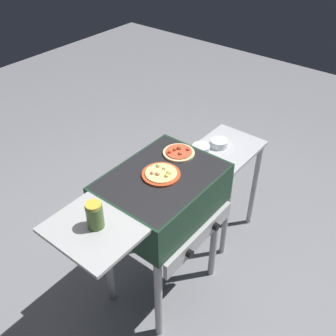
{
  "coord_description": "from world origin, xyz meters",
  "views": [
    {
      "loc": [
        -1.2,
        -0.99,
        2.13
      ],
      "look_at": [
        0.05,
        0.0,
        0.92
      ],
      "focal_mm": 41.47,
      "sensor_mm": 36.0,
      "label": 1
    }
  ],
  "objects": [
    {
      "name": "ground_plane",
      "position": [
        0.0,
        0.0,
        0.0
      ],
      "size": [
        8.0,
        8.0,
        0.0
      ],
      "primitive_type": "plane",
      "color": "gray"
    },
    {
      "name": "topping_bowl_far",
      "position": [
        0.63,
        0.05,
        0.75
      ],
      "size": [
        0.11,
        0.11,
        0.04
      ],
      "color": "silver",
      "rests_on": "prep_table"
    },
    {
      "name": "sauce_jar",
      "position": [
        -0.45,
        0.0,
        0.96
      ],
      "size": [
        0.07,
        0.07,
        0.13
      ],
      "color": "#4C6B2D",
      "rests_on": "grill"
    },
    {
      "name": "grill",
      "position": [
        -0.01,
        -0.0,
        0.76
      ],
      "size": [
        0.96,
        0.53,
        0.9
      ],
      "color": "#193823",
      "rests_on": "ground_plane"
    },
    {
      "name": "pizza_cheese",
      "position": [
        0.0,
        0.01,
        0.91
      ],
      "size": [
        0.2,
        0.2,
        0.04
      ],
      "color": "#C64723",
      "rests_on": "grill"
    },
    {
      "name": "prep_table",
      "position": [
        0.66,
        0.0,
        0.53
      ],
      "size": [
        0.44,
        0.36,
        0.73
      ],
      "color": "#B2B2B7",
      "rests_on": "ground_plane"
    },
    {
      "name": "topping_bowl_near",
      "position": [
        0.51,
        0.1,
        0.75
      ],
      "size": [
        0.11,
        0.11,
        0.04
      ],
      "color": "silver",
      "rests_on": "prep_table"
    },
    {
      "name": "pizza_pepperoni",
      "position": [
        0.21,
        0.05,
        0.91
      ],
      "size": [
        0.18,
        0.18,
        0.04
      ],
      "color": "beige",
      "rests_on": "grill"
    }
  ]
}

